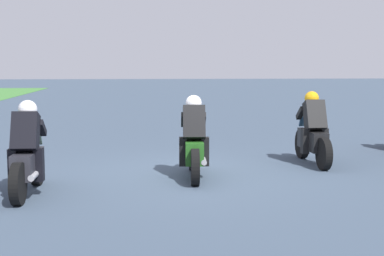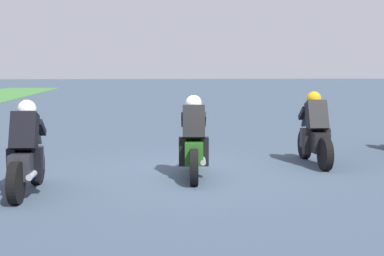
{
  "view_description": "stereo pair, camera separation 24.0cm",
  "coord_description": "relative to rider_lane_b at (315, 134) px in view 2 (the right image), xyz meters",
  "views": [
    {
      "loc": [
        -10.48,
        0.72,
        2.12
      ],
      "look_at": [
        -0.15,
        -0.06,
        0.9
      ],
      "focal_mm": 52.85,
      "sensor_mm": 36.0,
      "label": 1
    },
    {
      "loc": [
        -10.5,
        0.48,
        2.12
      ],
      "look_at": [
        -0.15,
        -0.06,
        0.9
      ],
      "focal_mm": 52.85,
      "sensor_mm": 36.0,
      "label": 2
    }
  ],
  "objects": [
    {
      "name": "rider_lane_d",
      "position": [
        -2.35,
        5.33,
        0.0
      ],
      "size": [
        2.04,
        0.54,
        1.51
      ],
      "rotation": [
        0.0,
        0.0,
        -0.01
      ],
      "color": "black",
      "rests_on": "ground_plane"
    },
    {
      "name": "rider_lane_c",
      "position": [
        -1.21,
        2.58,
        0.0
      ],
      "size": [
        2.04,
        0.55,
        1.51
      ],
      "rotation": [
        0.0,
        0.0,
        -0.05
      ],
      "color": "black",
      "rests_on": "ground_plane"
    },
    {
      "name": "rider_lane_b",
      "position": [
        0.0,
        0.0,
        0.0
      ],
      "size": [
        2.04,
        0.55,
        1.51
      ],
      "rotation": [
        0.0,
        0.0,
        0.04
      ],
      "color": "black",
      "rests_on": "ground_plane"
    },
    {
      "name": "ground_plane",
      "position": [
        -0.93,
        2.66,
        -0.62
      ],
      "size": [
        120.0,
        120.0,
        0.0
      ],
      "primitive_type": "plane",
      "color": "#39485A"
    }
  ]
}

